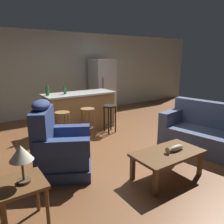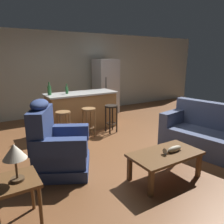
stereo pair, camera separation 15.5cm
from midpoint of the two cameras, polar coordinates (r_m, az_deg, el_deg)
name	(u,v)px [view 1 (the left image)]	position (r m, az deg, el deg)	size (l,w,h in m)	color
ground_plane	(109,145)	(4.69, -1.85, -8.71)	(12.00, 12.00, 0.00)	brown
back_wall	(54,74)	(7.19, -15.47, 9.47)	(12.00, 0.05, 2.60)	#B2B2A3
coffee_table	(168,155)	(3.48, 13.10, -10.99)	(1.10, 0.60, 0.42)	brown
fish_figurine	(175,148)	(3.50, 14.91, -9.21)	(0.34, 0.10, 0.10)	#4C3823
couch	(213,135)	(4.71, 23.95, -5.44)	(1.18, 2.02, 0.94)	#4C5675
recliner_near_lamp	(59,148)	(3.64, -14.99, -8.97)	(1.13, 1.13, 1.20)	navy
end_table	(21,190)	(2.64, -24.21, -18.22)	(0.48, 0.48, 0.56)	brown
table_lamp	(21,155)	(2.44, -24.38, -10.16)	(0.24, 0.24, 0.41)	#4C3823
kitchen_island	(80,111)	(5.68, -9.15, 0.27)	(1.80, 0.70, 0.95)	#9E7042
bar_stool_left	(63,121)	(4.85, -13.68, -2.41)	(0.32, 0.32, 0.68)	olive
bar_stool_middle	(88,117)	(5.08, -7.23, -1.37)	(0.32, 0.32, 0.68)	olive
bar_stool_right	(110,114)	(5.37, -1.40, -0.41)	(0.32, 0.32, 0.68)	black
refrigerator	(102,86)	(7.30, -3.12, 6.70)	(0.70, 0.69, 1.76)	#B7B7BC
bottle_tall_green	(65,90)	(5.46, -12.99, 5.58)	(0.07, 0.07, 0.24)	#2D6B38
bottle_short_amber	(47,90)	(5.36, -17.32, 5.40)	(0.09, 0.09, 0.31)	#2D6B38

